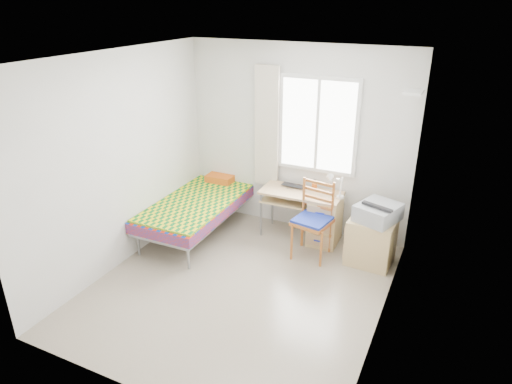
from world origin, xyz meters
TOP-DOWN VIEW (x-y plane):
  - floor at (0.00, 0.00)m, footprint 3.50×3.50m
  - ceiling at (0.00, 0.00)m, footprint 3.50×3.50m
  - wall_back at (0.00, 1.75)m, footprint 3.20×0.00m
  - wall_left at (-1.60, 0.00)m, footprint 0.00×3.50m
  - wall_right at (1.60, 0.00)m, footprint 0.00×3.50m
  - window at (0.30, 1.73)m, footprint 1.10×0.04m
  - curtain at (-0.42, 1.68)m, footprint 0.35×0.05m
  - floating_shelf at (1.49, 1.40)m, footprint 0.20×0.32m
  - bed at (-1.13, 1.04)m, footprint 0.97×2.06m
  - desk at (0.49, 1.44)m, footprint 1.11×0.54m
  - chair at (0.53, 1.06)m, footprint 0.50×0.50m
  - cabinet at (1.25, 1.19)m, footprint 0.58×0.52m
  - printer at (1.29, 1.20)m, footprint 0.58×0.62m
  - laptop at (0.04, 1.51)m, footprint 0.34×0.23m
  - pen_cup at (0.35, 1.58)m, footprint 0.09×0.09m
  - task_lamp at (0.68, 1.35)m, footprint 0.22×0.31m
  - book at (0.00, 1.42)m, footprint 0.23×0.27m

SIDE VIEW (x-z plane):
  - floor at x=0.00m, z-range 0.00..0.00m
  - cabinet at x=1.25m, z-range 0.00..0.60m
  - desk at x=0.49m, z-range 0.03..0.72m
  - bed at x=-1.13m, z-range -0.01..0.87m
  - chair at x=0.53m, z-range 0.06..1.07m
  - book at x=0.00m, z-range 0.58..0.60m
  - laptop at x=0.04m, z-range 0.69..0.71m
  - printer at x=1.29m, z-range 0.60..0.82m
  - pen_cup at x=0.35m, z-range 0.69..0.78m
  - task_lamp at x=0.68m, z-range 0.73..1.12m
  - wall_left at x=-1.60m, z-range -0.45..3.05m
  - wall_right at x=1.60m, z-range -0.45..3.05m
  - wall_back at x=0.00m, z-range -0.30..2.90m
  - curtain at x=-0.42m, z-range 0.60..2.30m
  - window at x=0.30m, z-range 0.90..2.20m
  - floating_shelf at x=1.49m, z-range 2.13..2.17m
  - ceiling at x=0.00m, z-range 2.60..2.60m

